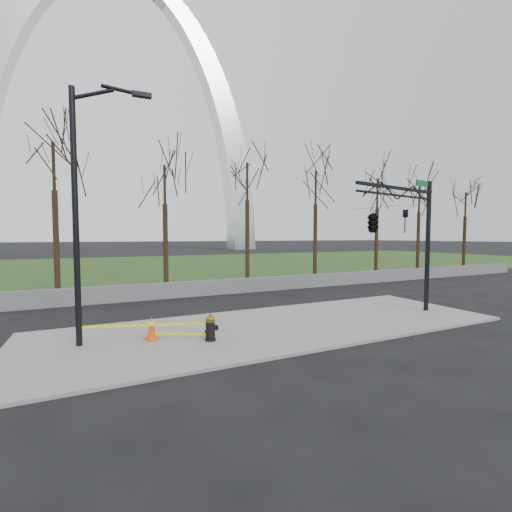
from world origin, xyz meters
name	(u,v)px	position (x,y,z in m)	size (l,w,h in m)	color
ground	(278,327)	(0.00, 0.00, 0.00)	(500.00, 500.00, 0.00)	black
sidewalk	(278,326)	(0.00, 0.00, 0.05)	(18.00, 6.00, 0.10)	gray
grass_strip	(155,266)	(0.00, 30.00, 0.03)	(120.00, 40.00, 0.06)	#223B15
guardrail	(213,287)	(0.00, 8.00, 0.45)	(60.00, 0.30, 0.90)	#59595B
gateway_arch	(122,113)	(0.00, 75.00, 32.50)	(66.00, 6.00, 65.00)	silver
tree_row	(249,218)	(4.17, 12.00, 4.87)	(54.34, 4.00, 9.73)	black
fire_hydrant	(211,328)	(-2.97, -0.77, 0.51)	(0.54, 0.39, 0.88)	black
traffic_cone	(152,328)	(-4.71, 0.14, 0.49)	(0.52, 0.52, 0.78)	#FF460D
street_light	(83,198)	(-6.61, 0.47, 4.69)	(2.39, 0.33, 8.21)	black
traffic_signal_mast	(385,220)	(4.21, -1.19, 4.15)	(5.05, 2.54, 6.00)	black
caution_tape	(158,328)	(-4.56, -0.20, 0.56)	(3.86, 1.26, 0.45)	#FFED0D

